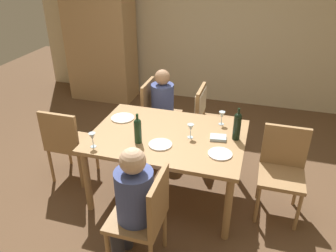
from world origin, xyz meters
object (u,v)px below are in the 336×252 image
chair_far_left (156,110)px  dinner_plate_guest_left (220,154)px  chair_far_right (206,112)px  chair_near (146,214)px  wine_bottle_dark_red (138,130)px  chair_left_end (67,140)px  person_woman_host (132,200)px  armoire_cabinet (100,36)px  wine_bottle_tall_green (237,125)px  chair_right_end (282,166)px  wine_glass_near_left (191,128)px  person_man_bearded (164,104)px  dinner_plate_guest_right (123,118)px  dinner_plate_host (160,144)px  wine_glass_centre (222,115)px  wine_glass_near_right (92,137)px  dining_table (168,141)px

chair_far_left → dinner_plate_guest_left: (1.01, -1.15, 0.22)m
chair_far_right → chair_near: bearing=-4.3°
wine_bottle_dark_red → chair_left_end: bearing=171.3°
person_woman_host → armoire_cabinet: bearing=29.8°
chair_left_end → wine_bottle_tall_green: size_ratio=2.72×
chair_near → dinner_plate_guest_left: size_ratio=4.06×
chair_right_end → wine_bottle_dark_red: (-1.40, -0.31, 0.36)m
chair_near → wine_glass_near_left: bearing=-8.7°
person_man_bearded → wine_bottle_dark_red: person_man_bearded is taller
chair_far_left → chair_left_end: bearing=-35.2°
chair_far_left → person_woman_host: (0.41, -1.87, 0.13)m
person_woman_host → person_man_bearded: bearing=9.1°
dinner_plate_guest_right → armoire_cabinet: bearing=121.5°
dinner_plate_host → wine_bottle_dark_red: bearing=-177.4°
chair_far_left → person_man_bearded: 0.16m
wine_glass_centre → dinner_plate_guest_right: 1.10m
chair_near → chair_far_right: bearing=-4.3°
wine_glass_centre → dinner_plate_guest_left: wine_glass_centre is taller
chair_far_left → armoire_cabinet: bearing=-133.6°
wine_glass_near_right → dinner_plate_host: wine_glass_near_right is taller
dining_table → chair_far_right: size_ratio=1.69×
chair_near → wine_bottle_tall_green: bearing=-29.4°
dinner_plate_guest_left → wine_glass_near_left: bearing=145.9°
armoire_cabinet → chair_right_end: (3.04, -2.22, -0.56)m
chair_far_left → wine_bottle_tall_green: size_ratio=2.72×
person_woman_host → wine_bottle_tall_green: (0.70, 1.05, 0.25)m
wine_glass_near_left → person_man_bearded: bearing=121.0°
chair_far_left → dinner_plate_host: size_ratio=3.98×
wine_bottle_tall_green → dinner_plate_host: (-0.69, -0.33, -0.15)m
wine_glass_near_left → chair_far_right: bearing=90.3°
wine_glass_centre → dinner_plate_host: (-0.50, -0.60, -0.10)m
dining_table → wine_glass_near_left: bearing=2.4°
wine_bottle_dark_red → dinner_plate_guest_right: size_ratio=1.20×
chair_near → wine_glass_near_right: 0.93m
chair_far_left → person_man_bearded: size_ratio=0.83×
chair_left_end → dining_table: bearing=4.3°
wine_glass_near_right → dinner_plate_guest_right: bearing=86.9°
chair_left_end → dinner_plate_guest_left: bearing=-4.3°
dining_table → wine_glass_near_right: 0.78m
dining_table → wine_bottle_tall_green: wine_bottle_tall_green is taller
person_woman_host → dinner_plate_guest_right: bearing=26.4°
armoire_cabinet → chair_near: 3.83m
armoire_cabinet → person_woman_host: bearing=-60.2°
armoire_cabinet → chair_far_right: 2.56m
chair_near → chair_left_end: same height
armoire_cabinet → wine_glass_centre: armoire_cabinet is taller
person_man_bearded → dinner_plate_guest_left: size_ratio=4.86×
wine_bottle_dark_red → dinner_plate_host: 0.26m
armoire_cabinet → wine_glass_near_left: armoire_cabinet is taller
armoire_cabinet → chair_near: armoire_cabinet is taller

